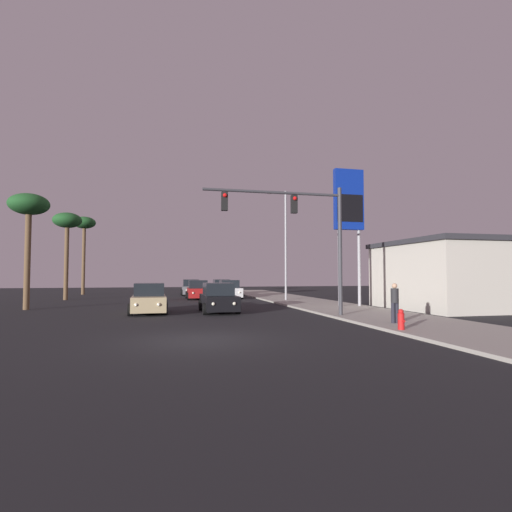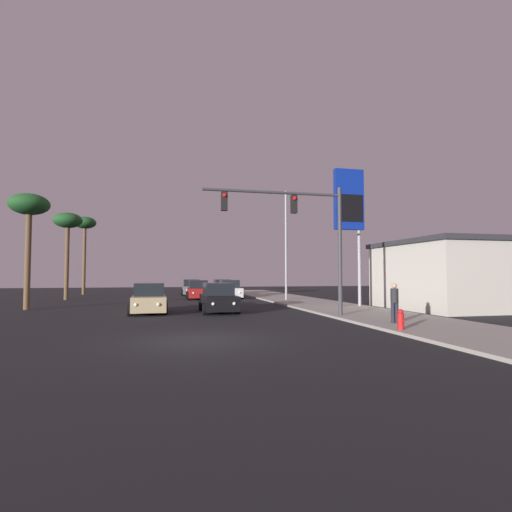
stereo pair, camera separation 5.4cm
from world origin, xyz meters
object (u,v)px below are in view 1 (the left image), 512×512
at_px(traffic_light_mast, 303,224).
at_px(car_tan, 149,300).
at_px(gas_station_sign, 349,207).
at_px(palm_tree_near, 29,209).
at_px(fire_hydrant, 401,320).
at_px(car_silver, 222,288).
at_px(palm_tree_mid, 67,224).
at_px(pedestrian_on_sidewalk, 395,301).
at_px(car_red, 198,290).
at_px(car_black, 219,299).
at_px(palm_tree_far, 84,227).
at_px(street_lamp, 284,239).
at_px(car_grey, 191,288).
at_px(car_white, 229,290).

bearing_deg(traffic_light_mast, car_tan, 149.35).
bearing_deg(gas_station_sign, palm_tree_near, 170.93).
bearing_deg(palm_tree_near, fire_hydrant, -39.71).
xyz_separation_m(car_silver, traffic_light_mast, (0.78, -23.46, 3.95)).
relative_size(gas_station_sign, palm_tree_mid, 1.19).
bearing_deg(traffic_light_mast, gas_station_sign, 45.86).
relative_size(pedestrian_on_sidewalk, palm_tree_mid, 0.22).
relative_size(car_tan, palm_tree_mid, 0.57).
relative_size(car_red, fire_hydrant, 5.69).
height_order(car_black, palm_tree_far, palm_tree_far).
relative_size(street_lamp, palm_tree_near, 1.24).
height_order(street_lamp, gas_station_sign, same).
bearing_deg(pedestrian_on_sidewalk, car_red, 107.21).
distance_m(car_silver, street_lamp, 12.23).
relative_size(car_tan, street_lamp, 0.48).
relative_size(car_black, street_lamp, 0.48).
bearing_deg(car_grey, car_red, 92.80).
relative_size(traffic_light_mast, palm_tree_far, 0.82).
distance_m(gas_station_sign, fire_hydrant, 12.83).
distance_m(car_grey, gas_station_sign, 21.65).
height_order(traffic_light_mast, street_lamp, street_lamp).
distance_m(palm_tree_near, palm_tree_far, 20.05).
height_order(car_grey, palm_tree_far, palm_tree_far).
xyz_separation_m(fire_hydrant, palm_tree_mid, (-16.86, 24.01, 6.06)).
distance_m(car_silver, palm_tree_far, 16.93).
bearing_deg(car_silver, palm_tree_mid, 20.10).
xyz_separation_m(car_white, palm_tree_near, (-14.16, -9.17, 5.48)).
bearing_deg(street_lamp, traffic_light_mast, -102.90).
relative_size(car_grey, car_black, 1.00).
bearing_deg(car_grey, palm_tree_far, -19.99).
relative_size(car_tan, car_white, 1.00).
xyz_separation_m(street_lamp, fire_hydrant, (-1.05, -18.20, -4.63)).
height_order(car_white, fire_hydrant, car_white).
bearing_deg(pedestrian_on_sidewalk, palm_tree_near, 145.66).
relative_size(car_black, palm_tree_far, 0.50).
bearing_deg(street_lamp, car_white, 127.10).
relative_size(gas_station_sign, palm_tree_near, 1.24).
height_order(street_lamp, palm_tree_near, street_lamp).
distance_m(car_tan, car_white, 14.75).
bearing_deg(car_grey, car_tan, 80.72).
relative_size(car_silver, traffic_light_mast, 0.61).
distance_m(car_red, palm_tree_far, 17.45).
bearing_deg(gas_station_sign, car_white, 115.70).
bearing_deg(palm_tree_mid, pedestrian_on_sidewalk, -51.26).
height_order(street_lamp, palm_tree_mid, street_lamp).
bearing_deg(car_grey, gas_station_sign, 116.86).
height_order(gas_station_sign, palm_tree_mid, gas_station_sign).
bearing_deg(car_tan, palm_tree_near, -29.57).
height_order(car_grey, car_white, same).
xyz_separation_m(car_red, palm_tree_far, (-11.71, 11.05, 6.74)).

